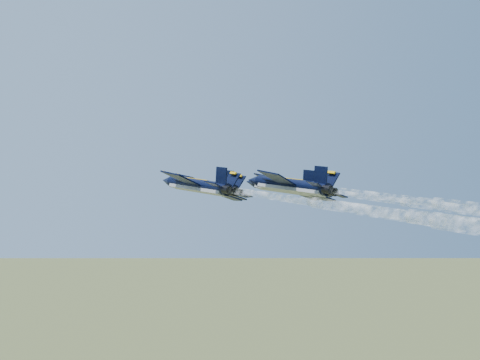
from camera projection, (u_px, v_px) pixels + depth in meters
name	position (u px, v px, depth m)	size (l,w,h in m)	color
jet_lead	(207.00, 187.00, 117.70)	(13.64, 19.31, 5.66)	black
jet_left	(197.00, 186.00, 103.95)	(13.64, 19.31, 5.66)	black
jet_right	(282.00, 187.00, 115.93)	(13.64, 19.31, 5.66)	black
jet_slot	(290.00, 185.00, 100.79)	(13.64, 19.31, 5.66)	black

